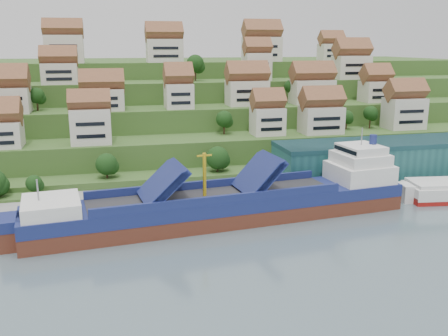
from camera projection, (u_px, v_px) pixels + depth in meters
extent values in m
plane|color=slate|center=(211.00, 220.00, 109.77)|extent=(300.00, 300.00, 0.00)
cube|color=gray|center=(275.00, 190.00, 128.17)|extent=(180.00, 14.00, 2.20)
cube|color=#2D4C1E|center=(164.00, 140.00, 190.43)|extent=(260.00, 128.00, 4.00)
cube|color=#2D4C1E|center=(163.00, 129.00, 194.31)|extent=(260.00, 118.00, 11.00)
cube|color=#2D4C1E|center=(160.00, 117.00, 201.01)|extent=(260.00, 102.00, 18.00)
cube|color=#2D4C1E|center=(158.00, 106.00, 207.71)|extent=(260.00, 86.00, 25.00)
cube|color=#2D4C1E|center=(155.00, 97.00, 215.48)|extent=(260.00, 68.00, 31.00)
cube|color=beige|center=(2.00, 134.00, 131.57)|extent=(10.14, 8.57, 6.82)
cube|color=beige|center=(91.00, 126.00, 135.64)|extent=(10.71, 7.03, 9.64)
cube|color=beige|center=(267.00, 121.00, 149.71)|extent=(9.29, 7.73, 8.14)
cube|color=beige|center=(321.00, 120.00, 152.30)|extent=(12.22, 8.26, 8.12)
cube|color=beige|center=(404.00, 113.00, 160.47)|extent=(11.96, 8.31, 9.79)
cube|color=beige|center=(12.00, 100.00, 145.35)|extent=(9.89, 8.98, 7.37)
cube|color=beige|center=(103.00, 100.00, 150.86)|extent=(12.65, 7.90, 6.42)
cube|color=beige|center=(179.00, 96.00, 155.79)|extent=(8.43, 8.56, 7.66)
cube|color=beige|center=(247.00, 93.00, 163.17)|extent=(13.10, 8.36, 8.00)
cube|color=beige|center=(312.00, 92.00, 167.92)|extent=(13.96, 8.18, 7.91)
cube|color=beige|center=(375.00, 92.00, 173.12)|extent=(9.46, 8.04, 7.10)
cube|color=beige|center=(60.00, 74.00, 160.27)|extent=(11.15, 7.30, 6.64)
cube|color=beige|center=(257.00, 67.00, 176.29)|extent=(9.07, 7.14, 9.54)
cube|color=beige|center=(351.00, 67.00, 183.87)|extent=(12.58, 8.47, 8.42)
cube|color=beige|center=(64.00, 49.00, 175.35)|extent=(13.08, 7.51, 9.64)
cube|color=beige|center=(164.00, 51.00, 183.55)|extent=(13.01, 8.15, 8.37)
cube|color=beige|center=(262.00, 49.00, 192.99)|extent=(14.04, 8.73, 9.19)
cube|color=beige|center=(331.00, 52.00, 204.67)|extent=(9.57, 7.05, 6.67)
ellipsoid|color=#1A4115|center=(218.00, 158.00, 134.18)|extent=(6.24, 6.24, 6.24)
ellipsoid|color=#1A4115|center=(106.00, 164.00, 127.78)|extent=(5.60, 5.60, 5.60)
ellipsoid|color=#1A4115|center=(347.00, 117.00, 158.88)|extent=(4.32, 4.32, 4.32)
ellipsoid|color=#1A4115|center=(370.00, 113.00, 160.52)|extent=(4.65, 4.65, 4.65)
ellipsoid|color=#1A4115|center=(224.00, 119.00, 150.19)|extent=(5.01, 5.01, 5.01)
ellipsoid|color=#1A4115|center=(291.00, 86.00, 169.69)|extent=(4.50, 4.50, 4.50)
ellipsoid|color=#1A4115|center=(0.00, 98.00, 148.79)|extent=(6.44, 6.44, 6.44)
ellipsoid|color=#1A4115|center=(37.00, 96.00, 149.70)|extent=(4.74, 4.74, 4.74)
ellipsoid|color=#1A4115|center=(195.00, 63.00, 173.63)|extent=(6.16, 6.16, 6.16)
ellipsoid|color=#1A4115|center=(264.00, 67.00, 182.49)|extent=(4.53, 4.53, 4.53)
ellipsoid|color=#1A4115|center=(34.00, 183.00, 117.57)|extent=(3.90, 3.90, 3.90)
cube|color=#1F5555|center=(385.00, 159.00, 135.81)|extent=(60.00, 15.00, 10.00)
cylinder|color=gray|center=(275.00, 176.00, 121.77)|extent=(0.16, 0.16, 8.00)
cube|color=maroon|center=(277.00, 162.00, 121.03)|extent=(1.20, 0.05, 0.80)
cube|color=#59291B|center=(224.00, 216.00, 108.89)|extent=(84.25, 21.51, 5.34)
cube|color=navy|center=(224.00, 201.00, 108.02)|extent=(84.26, 21.63, 2.78)
cube|color=white|center=(51.00, 206.00, 95.95)|extent=(11.91, 13.24, 2.78)
cube|color=#262628|center=(214.00, 196.00, 106.99)|extent=(54.29, 16.45, 0.32)
cube|color=navy|center=(160.00, 184.00, 102.30)|extent=(9.20, 12.57, 7.39)
cube|color=navy|center=(256.00, 175.00, 109.22)|extent=(8.80, 12.53, 7.81)
cylinder|color=gold|center=(205.00, 175.00, 105.16)|extent=(0.82, 0.82, 9.62)
cube|color=white|center=(359.00, 172.00, 118.26)|extent=(14.03, 13.46, 4.28)
cube|color=white|center=(360.00, 158.00, 117.43)|extent=(11.77, 11.96, 2.67)
cube|color=white|center=(361.00, 149.00, 116.89)|extent=(9.51, 10.46, 1.92)
cylinder|color=navy|center=(373.00, 140.00, 117.44)|extent=(1.88, 1.88, 2.35)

